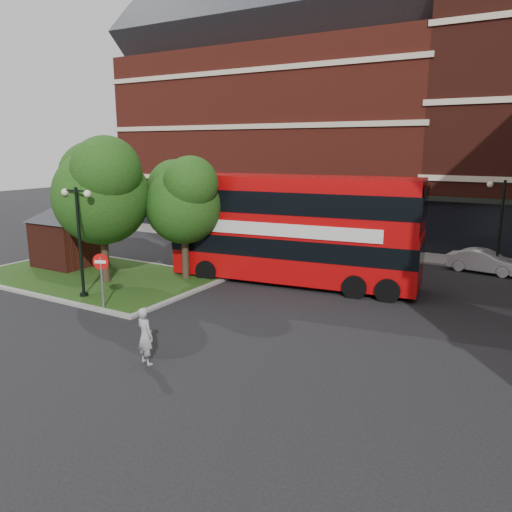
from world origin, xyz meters
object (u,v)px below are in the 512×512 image
Objects in this scene: bus at (293,222)px; car_white at (484,261)px; car_silver at (331,245)px; woman at (145,336)px.

bus is 3.30× the size of car_white.
car_silver is 0.95× the size of car_white.
car_silver is at bearing 89.03° from bus.
woman reaches higher than car_silver.
bus is 11.12m from woman.
car_white is at bearing -94.99° from car_silver.
car_white reaches higher than car_silver.
woman reaches higher than car_white.
bus is 3.47× the size of car_silver.
woman is 18.03m from car_silver.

